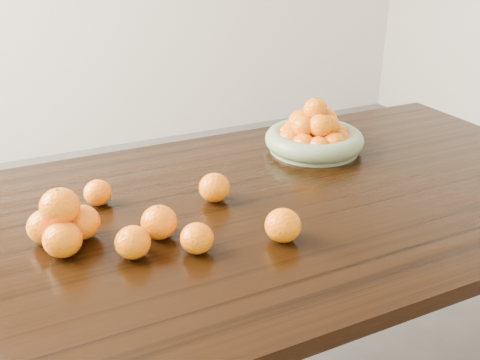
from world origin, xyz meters
name	(u,v)px	position (x,y,z in m)	size (l,w,h in m)	color
dining_table	(253,232)	(0.00, 0.00, 0.66)	(2.00, 1.00, 0.75)	black
fruit_bowl	(314,136)	(0.33, 0.24, 0.80)	(0.31, 0.31, 0.17)	gray
orange_pyramid	(63,223)	(-0.47, -0.01, 0.80)	(0.16, 0.16, 0.14)	orange
loose_orange_0	(159,222)	(-0.27, -0.07, 0.79)	(0.08, 0.08, 0.08)	orange
loose_orange_1	(197,238)	(-0.22, -0.16, 0.78)	(0.07, 0.07, 0.07)	orange
loose_orange_2	(283,225)	(-0.03, -0.20, 0.79)	(0.08, 0.08, 0.08)	orange
loose_orange_3	(98,193)	(-0.36, 0.16, 0.78)	(0.07, 0.07, 0.07)	orange
loose_orange_4	(133,242)	(-0.35, -0.12, 0.79)	(0.08, 0.08, 0.07)	orange
loose_orange_5	(214,187)	(-0.09, 0.05, 0.79)	(0.08, 0.08, 0.08)	orange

